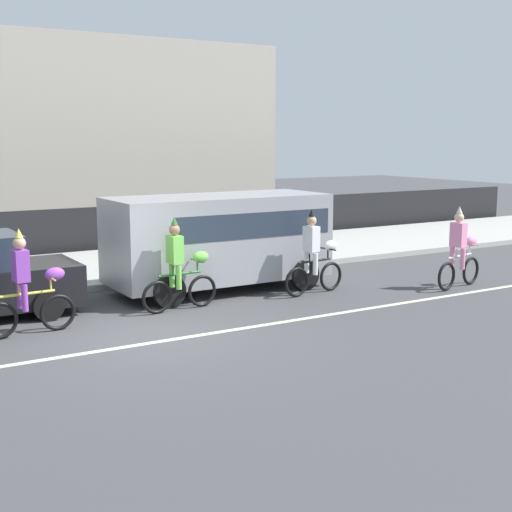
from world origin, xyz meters
TOP-DOWN VIEW (x-y plane):
  - ground_plane at (0.00, 0.00)m, footprint 80.00×80.00m
  - road_centre_line at (0.00, -0.50)m, footprint 36.00×0.14m
  - sidewalk_curb at (0.00, 6.50)m, footprint 60.00×5.00m
  - fence_line at (0.00, 9.40)m, footprint 40.00×0.08m
  - parade_cyclist_purple at (-1.85, 1.10)m, footprint 1.72×0.50m
  - parade_cyclist_lime at (1.23, 1.39)m, footprint 1.72×0.50m
  - parade_cyclist_zebra at (4.47, 1.24)m, footprint 1.71×0.51m
  - parade_cyclist_pink at (7.76, 0.03)m, footprint 1.70×0.55m
  - parked_van_grey at (2.88, 2.70)m, footprint 5.00×2.22m

SIDE VIEW (x-z plane):
  - ground_plane at x=0.00m, z-range 0.00..0.00m
  - road_centre_line at x=0.00m, z-range 0.00..0.01m
  - sidewalk_curb at x=0.00m, z-range 0.00..0.15m
  - fence_line at x=0.00m, z-range 0.00..1.40m
  - parade_cyclist_purple at x=-1.85m, z-range -0.12..1.80m
  - parade_cyclist_lime at x=1.23m, z-range -0.12..1.80m
  - parade_cyclist_zebra at x=4.47m, z-range -0.12..1.80m
  - parade_cyclist_pink at x=7.76m, z-range -0.12..1.80m
  - parked_van_grey at x=2.88m, z-range 0.19..2.37m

